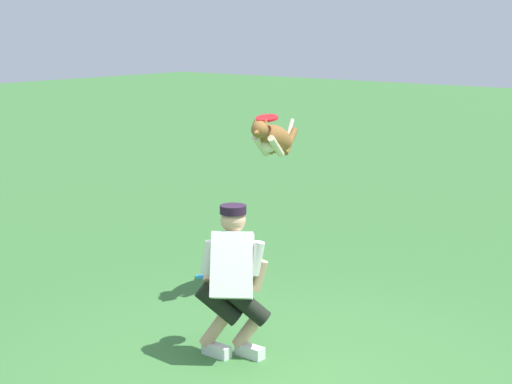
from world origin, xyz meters
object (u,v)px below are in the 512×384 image
Objects in this scene: person at (233,277)px; frisbee_flying at (267,118)px; dog at (274,139)px; frisbee_held at (208,276)px.

person is 1.91m from frisbee_flying.
frisbee_held is at bearing -0.56° from dog.
dog is 4.81× the size of frisbee_flying.
person is 2.00m from dog.
person is at bearing 9.94° from dog.
person is at bearing 163.81° from frisbee_held.
person is 0.40m from frisbee_held.
frisbee_flying is at bearing -7.70° from person.
frisbee_flying reaches higher than dog.
dog reaches higher than person.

